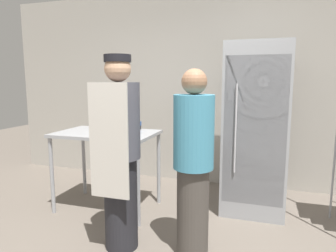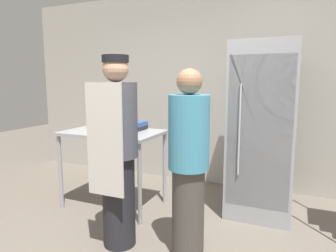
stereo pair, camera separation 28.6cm
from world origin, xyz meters
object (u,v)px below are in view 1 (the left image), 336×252
Objects in this scene: person_baker at (119,151)px; person_customer at (193,163)px; blender_pitcher at (96,119)px; binder_stack at (126,126)px; refrigerator at (255,129)px; donut_box at (116,132)px.

person_customer is (0.64, 0.09, -0.08)m from person_baker.
binder_stack is at bearing -4.19° from blender_pitcher.
person_customer is at bearing -111.95° from refrigerator.
refrigerator is 1.67m from person_baker.
refrigerator is 1.52m from binder_stack.
blender_pitcher reaches higher than binder_stack.
binder_stack is at bearing 101.90° from donut_box.
donut_box reaches higher than binder_stack.
blender_pitcher is 1.27m from person_baker.
refrigerator is 1.58m from donut_box.
person_baker is (0.29, -0.51, -0.07)m from donut_box.
blender_pitcher is (-0.52, 0.46, 0.06)m from donut_box.
refrigerator is 1.26m from person_customer.
binder_stack is at bearing 140.36° from person_customer.
person_baker reaches higher than person_customer.
donut_box is at bearing -41.31° from blender_pitcher.
person_baker reaches higher than blender_pitcher.
blender_pitcher is at bearing 148.83° from person_customer.
person_customer is at bearing -24.33° from donut_box.
donut_box is 1.03m from person_customer.
person_baker is 0.65m from person_customer.
person_baker reaches higher than binder_stack.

